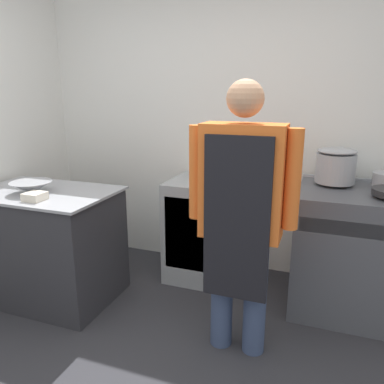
{
  "coord_description": "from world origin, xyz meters",
  "views": [
    {
      "loc": [
        0.93,
        -1.36,
        1.61
      ],
      "look_at": [
        0.05,
        1.04,
        0.93
      ],
      "focal_mm": 35.0,
      "sensor_mm": 36.0,
      "label": 1
    }
  ],
  "objects_px": {
    "plastic_tub": "(35,196)",
    "stock_pot": "(336,165)",
    "mixing_bowl": "(31,187)",
    "person_cook": "(241,207)",
    "stove": "(356,251)",
    "fridge_unit": "(205,229)"
  },
  "relations": [
    {
      "from": "plastic_tub",
      "to": "stock_pot",
      "type": "relative_size",
      "value": 0.45
    },
    {
      "from": "person_cook",
      "to": "fridge_unit",
      "type": "bearing_deg",
      "value": 120.34
    },
    {
      "from": "stock_pot",
      "to": "mixing_bowl",
      "type": "bearing_deg",
      "value": -158.38
    },
    {
      "from": "stove",
      "to": "person_cook",
      "type": "xyz_separation_m",
      "value": [
        -0.71,
        -0.76,
        0.49
      ]
    },
    {
      "from": "person_cook",
      "to": "mixing_bowl",
      "type": "bearing_deg",
      "value": 178.15
    },
    {
      "from": "mixing_bowl",
      "to": "stock_pot",
      "type": "relative_size",
      "value": 1.07
    },
    {
      "from": "plastic_tub",
      "to": "stock_pot",
      "type": "xyz_separation_m",
      "value": [
        1.96,
        0.99,
        0.17
      ]
    },
    {
      "from": "mixing_bowl",
      "to": "plastic_tub",
      "type": "height_order",
      "value": "mixing_bowl"
    },
    {
      "from": "person_cook",
      "to": "plastic_tub",
      "type": "height_order",
      "value": "person_cook"
    },
    {
      "from": "stove",
      "to": "fridge_unit",
      "type": "height_order",
      "value": "stove"
    },
    {
      "from": "person_cook",
      "to": "plastic_tub",
      "type": "xyz_separation_m",
      "value": [
        -1.44,
        -0.09,
        -0.05
      ]
    },
    {
      "from": "fridge_unit",
      "to": "person_cook",
      "type": "xyz_separation_m",
      "value": [
        0.51,
        -0.87,
        0.52
      ]
    },
    {
      "from": "person_cook",
      "to": "stock_pot",
      "type": "relative_size",
      "value": 5.82
    },
    {
      "from": "fridge_unit",
      "to": "person_cook",
      "type": "bearing_deg",
      "value": -59.66
    },
    {
      "from": "stove",
      "to": "plastic_tub",
      "type": "height_order",
      "value": "stove"
    },
    {
      "from": "stove",
      "to": "mixing_bowl",
      "type": "xyz_separation_m",
      "value": [
        -2.32,
        -0.71,
        0.46
      ]
    },
    {
      "from": "stock_pot",
      "to": "fridge_unit",
      "type": "bearing_deg",
      "value": -178.74
    },
    {
      "from": "person_cook",
      "to": "stove",
      "type": "bearing_deg",
      "value": 46.88
    },
    {
      "from": "plastic_tub",
      "to": "person_cook",
      "type": "bearing_deg",
      "value": 3.73
    },
    {
      "from": "stock_pot",
      "to": "stove",
      "type": "bearing_deg",
      "value": -33.59
    },
    {
      "from": "stove",
      "to": "stock_pot",
      "type": "distance_m",
      "value": 0.66
    },
    {
      "from": "fridge_unit",
      "to": "mixing_bowl",
      "type": "distance_m",
      "value": 1.45
    }
  ]
}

